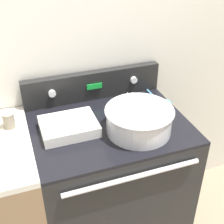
{
  "coord_description": "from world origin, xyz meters",
  "views": [
    {
      "loc": [
        -0.44,
        -0.95,
        1.85
      ],
      "look_at": [
        0.02,
        0.33,
        0.98
      ],
      "focal_mm": 50.0,
      "sensor_mm": 36.0,
      "label": 1
    }
  ],
  "objects_px": {
    "mixing_bowl": "(139,119)",
    "casserole_dish": "(69,126)",
    "spice_jar_white_cap": "(9,119)",
    "ladle": "(165,104)"
  },
  "relations": [
    {
      "from": "mixing_bowl",
      "to": "casserole_dish",
      "type": "relative_size",
      "value": 1.23
    },
    {
      "from": "casserole_dish",
      "to": "ladle",
      "type": "bearing_deg",
      "value": 2.62
    },
    {
      "from": "casserole_dish",
      "to": "spice_jar_white_cap",
      "type": "distance_m",
      "value": 0.3
    },
    {
      "from": "mixing_bowl",
      "to": "spice_jar_white_cap",
      "type": "bearing_deg",
      "value": 158.82
    },
    {
      "from": "casserole_dish",
      "to": "spice_jar_white_cap",
      "type": "relative_size",
      "value": 2.99
    },
    {
      "from": "ladle",
      "to": "spice_jar_white_cap",
      "type": "height_order",
      "value": "spice_jar_white_cap"
    },
    {
      "from": "spice_jar_white_cap",
      "to": "casserole_dish",
      "type": "bearing_deg",
      "value": -23.19
    },
    {
      "from": "casserole_dish",
      "to": "ladle",
      "type": "relative_size",
      "value": 1.01
    },
    {
      "from": "ladle",
      "to": "spice_jar_white_cap",
      "type": "xyz_separation_m",
      "value": [
        -0.83,
        0.09,
        0.03
      ]
    },
    {
      "from": "mixing_bowl",
      "to": "casserole_dish",
      "type": "xyz_separation_m",
      "value": [
        -0.33,
        0.12,
        -0.04
      ]
    }
  ]
}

